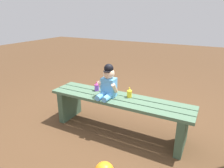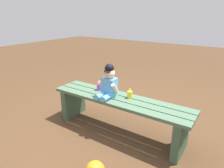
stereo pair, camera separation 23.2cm
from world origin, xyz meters
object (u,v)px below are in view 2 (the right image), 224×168
object	(u,v)px
child_figure	(109,83)
sippy_cup_right	(130,93)
park_bench	(119,108)
sippy_cup_left	(99,86)

from	to	relation	value
child_figure	sippy_cup_right	bearing A→B (deg)	23.21
park_bench	sippy_cup_left	world-z (taller)	sippy_cup_left
park_bench	sippy_cup_right	distance (m)	0.24
park_bench	sippy_cup_left	bearing A→B (deg)	168.14
child_figure	sippy_cup_left	distance (m)	0.27
park_bench	sippy_cup_left	distance (m)	0.41
sippy_cup_left	sippy_cup_right	bearing A→B (deg)	0.00
sippy_cup_left	sippy_cup_right	distance (m)	0.46
sippy_cup_left	sippy_cup_right	size ratio (longest dim) A/B	1.00
child_figure	sippy_cup_right	distance (m)	0.28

